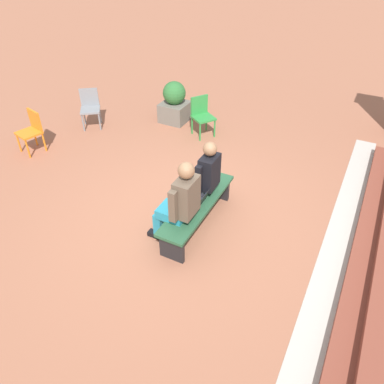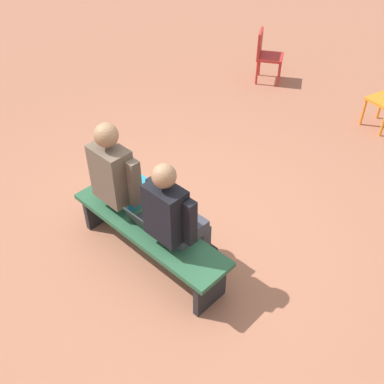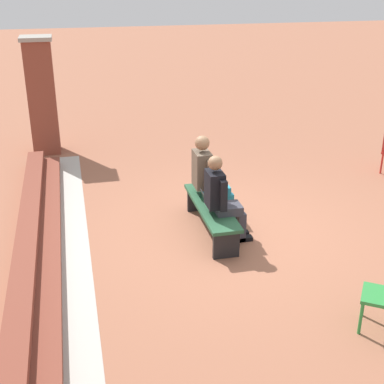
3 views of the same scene
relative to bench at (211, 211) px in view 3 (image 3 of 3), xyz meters
name	(u,v)px [view 3 (image 3 of 3)]	position (x,y,z in m)	size (l,w,h in m)	color
ground_plane	(228,232)	(-0.05, -0.25, -0.35)	(60.00, 60.00, 0.00)	#9E6047
concrete_strip	(75,246)	(0.00, 2.04, -0.35)	(8.09, 0.40, 0.01)	#B7B2A8
brick_steps	(35,243)	(0.00, 2.59, -0.23)	(7.29, 0.60, 0.30)	brown
brick_pillar_right_of_steps	(42,96)	(4.50, 2.49, 0.88)	(0.64, 0.64, 2.45)	brown
bench	(211,211)	(0.00, 0.00, 0.00)	(1.80, 0.44, 0.45)	#285638
person_student	(222,196)	(-0.31, -0.07, 0.36)	(0.54, 0.68, 1.33)	#383842
person_adult	(209,176)	(0.43, -0.07, 0.39)	(0.58, 0.73, 1.40)	teal
laptop	(210,202)	(0.02, 0.01, 0.15)	(0.32, 0.29, 0.21)	black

